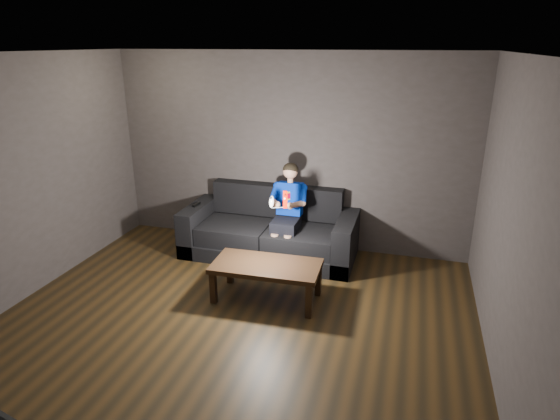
% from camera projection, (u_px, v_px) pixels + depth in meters
% --- Properties ---
extents(floor, '(5.00, 5.00, 0.00)m').
position_uv_depth(floor, '(222.00, 339.00, 4.66)').
color(floor, black).
rests_on(floor, ground).
extents(back_wall, '(5.00, 0.04, 2.70)m').
position_uv_depth(back_wall, '(289.00, 153.00, 6.46)').
color(back_wall, '#3C3635').
rests_on(back_wall, ground).
extents(right_wall, '(0.04, 5.00, 2.70)m').
position_uv_depth(right_wall, '(520.00, 244.00, 3.55)').
color(right_wall, '#3C3635').
rests_on(right_wall, ground).
extents(ceiling, '(5.00, 5.00, 0.02)m').
position_uv_depth(ceiling, '(208.00, 54.00, 3.74)').
color(ceiling, silver).
rests_on(ceiling, back_wall).
extents(sofa, '(2.34, 1.01, 0.90)m').
position_uv_depth(sofa, '(270.00, 234.00, 6.45)').
color(sofa, black).
rests_on(sofa, floor).
extents(child, '(0.49, 0.60, 1.21)m').
position_uv_depth(child, '(288.00, 205.00, 6.16)').
color(child, black).
rests_on(child, sofa).
extents(wii_remote_red, '(0.07, 0.09, 0.22)m').
position_uv_depth(wii_remote_red, '(285.00, 199.00, 5.64)').
color(wii_remote_red, red).
rests_on(wii_remote_red, child).
extents(nunchuk_white, '(0.06, 0.09, 0.16)m').
position_uv_depth(nunchuk_white, '(272.00, 202.00, 5.71)').
color(nunchuk_white, white).
rests_on(nunchuk_white, child).
extents(wii_remote_black, '(0.05, 0.17, 0.03)m').
position_uv_depth(wii_remote_black, '(196.00, 205.00, 6.53)').
color(wii_remote_black, black).
rests_on(wii_remote_black, sofa).
extents(coffee_table, '(1.23, 0.65, 0.44)m').
position_uv_depth(coffee_table, '(266.00, 269.00, 5.27)').
color(coffee_table, black).
rests_on(coffee_table, floor).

